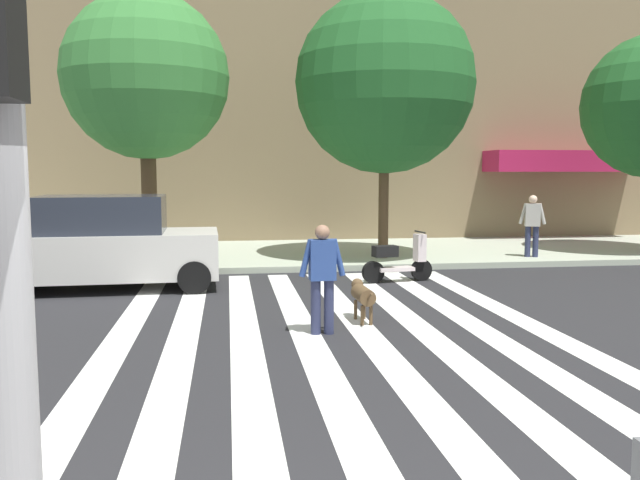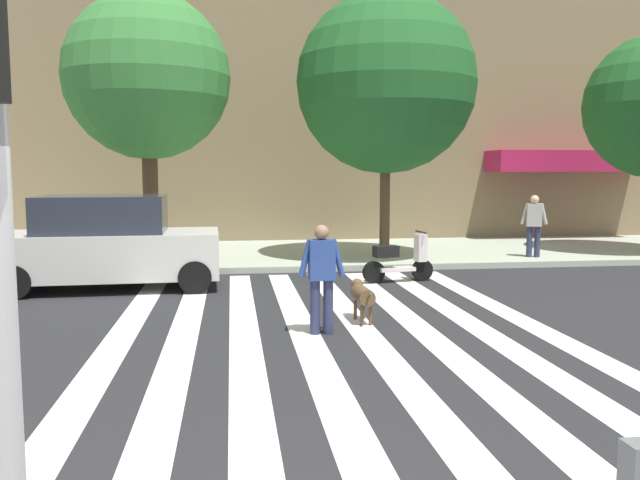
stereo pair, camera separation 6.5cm
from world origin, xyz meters
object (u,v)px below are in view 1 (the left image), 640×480
at_px(pedestrian_dog_walker, 322,273).
at_px(pedestrian_bystander, 532,222).
at_px(parked_scooter, 398,260).
at_px(street_tree_nearest, 146,77).
at_px(dog_on_leash, 362,295).
at_px(parked_car_behind_first, 109,244).
at_px(street_tree_middle, 385,84).

relative_size(pedestrian_dog_walker, pedestrian_bystander, 1.00).
height_order(parked_scooter, pedestrian_dog_walker, pedestrian_dog_walker).
bearing_deg(pedestrian_dog_walker, parked_scooter, 61.86).
bearing_deg(street_tree_nearest, dog_on_leash, -57.92).
bearing_deg(dog_on_leash, parked_car_behind_first, 141.32).
bearing_deg(street_tree_middle, street_tree_nearest, -179.94).
height_order(parked_scooter, street_tree_nearest, street_tree_nearest).
height_order(street_tree_middle, dog_on_leash, street_tree_middle).
bearing_deg(parked_scooter, parked_car_behind_first, 179.40).
bearing_deg(pedestrian_bystander, street_tree_middle, 174.12).
bearing_deg(parked_scooter, pedestrian_dog_walker, -118.14).
relative_size(pedestrian_dog_walker, dog_on_leash, 1.58).
distance_m(street_tree_middle, pedestrian_dog_walker, 8.52).
bearing_deg(parked_car_behind_first, pedestrian_dog_walker, -48.85).
bearing_deg(street_tree_middle, pedestrian_bystander, -5.88).
bearing_deg(pedestrian_dog_walker, dog_on_leash, 43.02).
distance_m(street_tree_nearest, street_tree_middle, 5.96).
xyz_separation_m(parked_car_behind_first, street_tree_nearest, (0.52, 2.81, 3.76)).
xyz_separation_m(parked_car_behind_first, dog_on_leash, (4.57, -3.66, -0.49)).
distance_m(parked_car_behind_first, parked_scooter, 6.13).
xyz_separation_m(street_tree_nearest, pedestrian_dog_walker, (3.30, -7.17, -3.77)).
height_order(pedestrian_dog_walker, pedestrian_bystander, pedestrian_bystander).
height_order(parked_car_behind_first, pedestrian_bystander, parked_car_behind_first).
bearing_deg(parked_car_behind_first, street_tree_middle, 23.48).
xyz_separation_m(parked_car_behind_first, street_tree_middle, (6.48, 2.81, 3.72)).
distance_m(street_tree_nearest, dog_on_leash, 8.74).
bearing_deg(parked_scooter, street_tree_middle, 82.73).
relative_size(street_tree_middle, pedestrian_bystander, 4.16).
bearing_deg(parked_scooter, street_tree_nearest, 152.84).
bearing_deg(dog_on_leash, pedestrian_dog_walker, -136.98).
height_order(pedestrian_dog_walker, dog_on_leash, pedestrian_dog_walker).
height_order(street_tree_nearest, dog_on_leash, street_tree_nearest).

